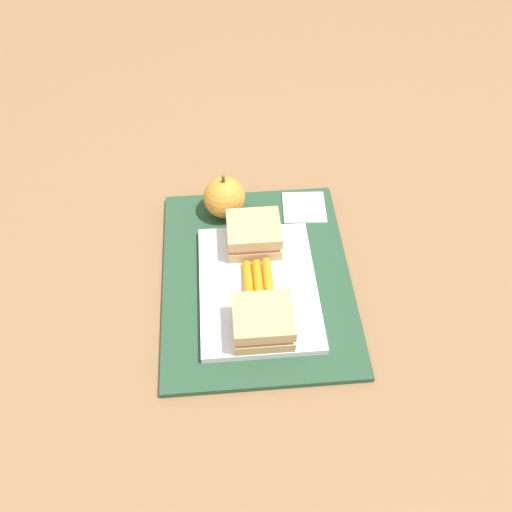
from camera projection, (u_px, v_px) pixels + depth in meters
ground_plane at (257, 280)px, 0.82m from camera, size 2.40×2.40×0.00m
lunchbag_mat at (257, 278)px, 0.81m from camera, size 0.36×0.28×0.01m
food_tray at (258, 287)px, 0.79m from camera, size 0.23×0.17×0.01m
sandwich_half_left at (263, 322)px, 0.72m from camera, size 0.07×0.08×0.04m
sandwich_half_right at (254, 235)px, 0.82m from camera, size 0.07×0.08×0.04m
carrot_sticks_bundle at (258, 282)px, 0.78m from camera, size 0.08×0.04×0.02m
apple at (224, 197)px, 0.87m from camera, size 0.07×0.07×0.08m
paper_napkin at (304, 207)px, 0.90m from camera, size 0.07×0.07×0.00m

